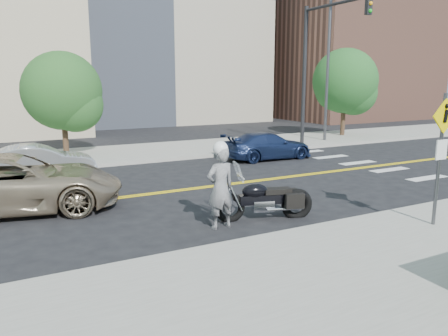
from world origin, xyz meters
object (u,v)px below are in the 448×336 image
pedestrian_sign (441,147)px  parked_car_blue (268,146)px  parked_car_silver (39,162)px  motorcyclist (221,185)px  suv (14,183)px  motorcycle (265,191)px

pedestrian_sign → parked_car_blue: 10.09m
parked_car_silver → parked_car_blue: parked_car_silver is taller
motorcyclist → suv: 5.63m
pedestrian_sign → motorcycle: size_ratio=1.24×
parked_car_blue → pedestrian_sign: bearing=170.6°
pedestrian_sign → suv: 10.57m
pedestrian_sign → motorcyclist: pedestrian_sign is taller
motorcycle → parked_car_blue: size_ratio=0.59×
pedestrian_sign → motorcyclist: 5.02m
motorcycle → suv: bearing=162.6°
parked_car_blue → suv: bearing=110.7°
suv → parked_car_blue: (10.38, 3.55, -0.17)m
parked_car_blue → motorcyclist: bearing=141.5°
suv → parked_car_silver: size_ratio=1.46×
motorcycle → pedestrian_sign: bearing=-24.1°
suv → parked_car_blue: suv is taller
motorcycle → parked_car_silver: 8.74m
parked_car_silver → motorcyclist: bearing=-154.4°
pedestrian_sign → parked_car_silver: pedestrian_sign is taller
motorcyclist → suv: bearing=-46.7°
motorcyclist → suv: (-4.18, 3.76, -0.26)m
motorcyclist → parked_car_blue: 9.60m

